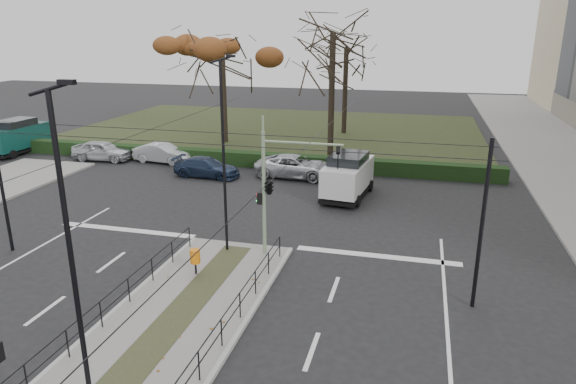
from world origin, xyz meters
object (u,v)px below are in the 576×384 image
object	(u,v)px
traffic_light	(271,184)
rust_tree	(222,51)
bare_tree_center	(346,54)
bare_tree_near	(333,43)
litter_bin	(195,257)
parked_car_third	(207,167)
streetlamp_median_near	(73,268)
parked_car_second	(162,153)
green_van	(17,136)
parked_car_first	(102,150)
streetlamp_median_far	(224,156)
parked_car_fourth	(295,166)
white_van	(348,175)

from	to	relation	value
traffic_light	rust_tree	xyz separation A→B (m)	(-10.35, 21.37, 4.38)
traffic_light	bare_tree_center	world-z (taller)	bare_tree_center
bare_tree_near	litter_bin	bearing A→B (deg)	-94.83
parked_car_third	rust_tree	world-z (taller)	rust_tree
bare_tree_near	streetlamp_median_near	bearing A→B (deg)	-91.51
parked_car_second	green_van	distance (m)	12.43
parked_car_first	parked_car_second	world-z (taller)	parked_car_first
litter_bin	streetlamp_median_far	distance (m)	4.26
parked_car_first	green_van	xyz separation A→B (m)	(-7.78, 0.46, 0.62)
streetlamp_median_near	bare_tree_near	distance (m)	28.73
parked_car_fourth	green_van	xyz separation A→B (m)	(-22.72, 1.32, 0.65)
parked_car_third	traffic_light	bearing A→B (deg)	-142.13
parked_car_fourth	green_van	size ratio (longest dim) A/B	0.97
white_van	bare_tree_near	distance (m)	11.53
green_van	bare_tree_near	size ratio (longest dim) A/B	0.45
green_van	bare_tree_center	bearing A→B (deg)	31.26
litter_bin	parked_car_third	size ratio (longest dim) A/B	0.23
parked_car_second	parked_car_first	bearing A→B (deg)	102.50
parked_car_third	bare_tree_near	bearing A→B (deg)	-42.92
bare_tree_center	bare_tree_near	size ratio (longest dim) A/B	0.86
parked_car_first	parked_car_third	xyz separation A→B (m)	(9.27, -2.22, -0.11)
traffic_light	white_van	distance (m)	9.42
streetlamp_median_near	parked_car_third	size ratio (longest dim) A/B	1.86
traffic_light	parked_car_third	bearing A→B (deg)	124.83
streetlamp_median_near	parked_car_first	size ratio (longest dim) A/B	1.86
streetlamp_median_near	bare_tree_near	world-z (taller)	bare_tree_near
traffic_light	bare_tree_near	xyz separation A→B (m)	(-0.60, 17.76, 5.19)
parked_car_first	parked_car_third	size ratio (longest dim) A/B	1.00
white_van	rust_tree	world-z (taller)	rust_tree
streetlamp_median_far	parked_car_first	distance (m)	20.31
streetlamp_median_near	bare_tree_center	size ratio (longest dim) A/B	0.80
parked_car_second	rust_tree	size ratio (longest dim) A/B	0.43
streetlamp_median_near	white_van	xyz separation A→B (m)	(3.30, 19.68, -2.99)
litter_bin	bare_tree_center	bearing A→B (deg)	87.70
streetlamp_median_near	bare_tree_center	xyz separation A→B (m)	(0.25, 38.62, 2.94)
green_van	bare_tree_center	world-z (taller)	bare_tree_center
bare_tree_near	bare_tree_center	bearing A→B (deg)	92.78
rust_tree	parked_car_fourth	bearing A→B (deg)	-47.18
parked_car_fourth	parked_car_second	bearing A→B (deg)	85.16
litter_bin	parked_car_second	world-z (taller)	parked_car_second
parked_car_second	green_van	world-z (taller)	green_van
parked_car_second	green_van	xyz separation A→B (m)	(-12.41, -0.07, 0.67)
litter_bin	streetlamp_median_far	xyz separation A→B (m)	(0.36, 2.49, 3.44)
parked_car_first	bare_tree_center	size ratio (longest dim) A/B	0.43
litter_bin	parked_car_first	distance (m)	21.49
parked_car_fourth	streetlamp_median_far	bearing A→B (deg)	-177.22
streetlamp_median_far	white_van	distance (m)	10.38
rust_tree	white_van	bearing A→B (deg)	-45.12
streetlamp_median_far	bare_tree_center	size ratio (longest dim) A/B	0.80
parked_car_second	traffic_light	bearing A→B (deg)	-132.10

